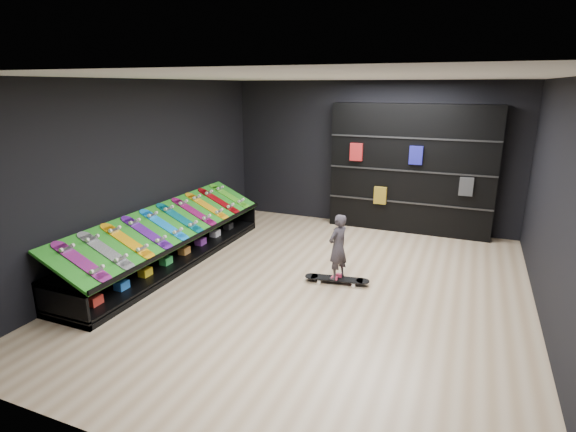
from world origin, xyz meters
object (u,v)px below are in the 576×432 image
at_px(display_rack, 171,249).
at_px(child, 337,259).
at_px(back_shelving, 411,169).
at_px(floor_skateboard, 337,281).

relative_size(display_rack, child, 7.46).
xyz_separation_m(back_shelving, child, (-0.59, -3.05, -0.89)).
bearing_deg(display_rack, back_shelving, 44.22).
bearing_deg(back_shelving, child, -100.86).
distance_m(back_shelving, child, 3.23).
relative_size(floor_skateboard, child, 1.62).
relative_size(display_rack, floor_skateboard, 4.59).
distance_m(display_rack, child, 2.84).
xyz_separation_m(display_rack, child, (2.83, 0.27, 0.14)).
relative_size(back_shelving, child, 5.31).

